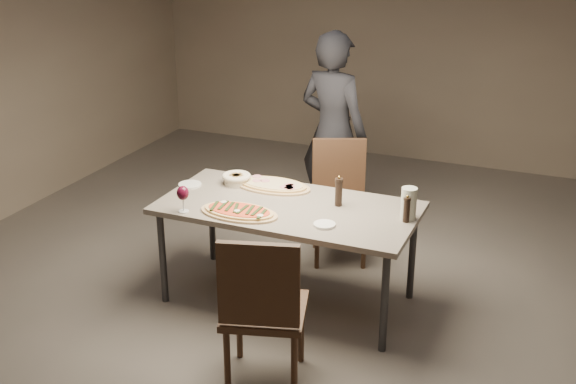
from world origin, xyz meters
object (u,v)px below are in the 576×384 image
at_px(carafe, 409,204).
at_px(diner, 333,132).
at_px(chair_near, 262,304).
at_px(ham_pizza, 273,185).
at_px(pepper_mill_left, 339,192).
at_px(dining_table, 288,213).
at_px(chair_far, 339,193).
at_px(zucchini_pizza, 239,212).
at_px(bread_basket, 236,178).

relative_size(carafe, diner, 0.13).
bearing_deg(chair_near, ham_pizza, 95.28).
relative_size(ham_pizza, carafe, 2.68).
bearing_deg(pepper_mill_left, ham_pizza, 165.45).
bearing_deg(ham_pizza, chair_near, -44.91).
bearing_deg(carafe, ham_pizza, 170.14).
xyz_separation_m(dining_table, carafe, (0.83, 0.09, 0.17)).
bearing_deg(chair_far, carafe, 111.09).
relative_size(zucchini_pizza, chair_near, 0.55).
relative_size(zucchini_pizza, ham_pizza, 0.95).
xyz_separation_m(chair_far, diner, (-0.24, 0.50, 0.34)).
xyz_separation_m(zucchini_pizza, chair_far, (0.33, 1.14, -0.23)).
distance_m(ham_pizza, pepper_mill_left, 0.59).
relative_size(dining_table, chair_far, 1.88).
relative_size(pepper_mill_left, chair_near, 0.22).
relative_size(bread_basket, diner, 0.12).
bearing_deg(chair_far, zucchini_pizza, 50.98).
bearing_deg(pepper_mill_left, chair_far, 108.01).
height_order(carafe, diner, diner).
bearing_deg(zucchini_pizza, pepper_mill_left, 27.60).
distance_m(chair_near, chair_far, 1.90).
relative_size(bread_basket, chair_far, 0.23).
xyz_separation_m(ham_pizza, chair_far, (0.33, 0.59, -0.23)).
distance_m(chair_near, diner, 2.45).
bearing_deg(bread_basket, chair_far, 46.19).
xyz_separation_m(dining_table, bread_basket, (-0.52, 0.24, 0.10)).
bearing_deg(chair_near, diner, 83.88).
bearing_deg(diner, pepper_mill_left, 124.83).
distance_m(zucchini_pizza, pepper_mill_left, 0.71).
relative_size(ham_pizza, pepper_mill_left, 2.66).
height_order(zucchini_pizza, bread_basket, bread_basket).
distance_m(dining_table, zucchini_pizza, 0.37).
bearing_deg(pepper_mill_left, dining_table, -157.85).
bearing_deg(dining_table, chair_near, -75.34).
bearing_deg(dining_table, bread_basket, 155.36).
xyz_separation_m(ham_pizza, chair_near, (0.51, -1.30, -0.20)).
bearing_deg(zucchini_pizza, carafe, 11.26).
height_order(chair_far, diner, diner).
bearing_deg(carafe, chair_far, 133.74).
relative_size(ham_pizza, bread_basket, 2.73).
distance_m(ham_pizza, carafe, 1.09).
xyz_separation_m(pepper_mill_left, diner, (-0.48, 1.24, 0.03)).
xyz_separation_m(pepper_mill_left, chair_near, (-0.06, -1.15, -0.29)).
xyz_separation_m(zucchini_pizza, carafe, (1.08, 0.36, 0.09)).
distance_m(bread_basket, chair_far, 0.91).
bearing_deg(carafe, bread_basket, 173.87).
distance_m(dining_table, diner, 1.40).
relative_size(zucchini_pizza, pepper_mill_left, 2.52).
xyz_separation_m(zucchini_pizza, bread_basket, (-0.27, 0.51, 0.03)).
distance_m(zucchini_pizza, diner, 1.65).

